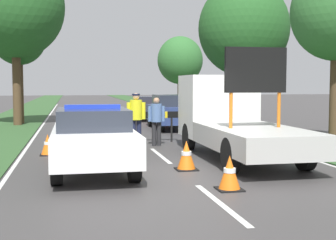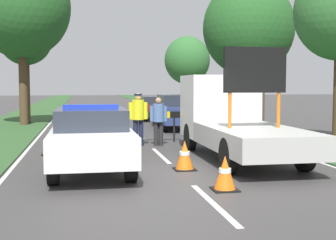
{
  "view_description": "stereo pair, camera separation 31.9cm",
  "coord_description": "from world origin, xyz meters",
  "px_view_note": "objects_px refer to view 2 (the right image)",
  "views": [
    {
      "loc": [
        -2.55,
        -10.51,
        2.1
      ],
      "look_at": [
        0.1,
        2.28,
        1.1
      ],
      "focal_mm": 50.0,
      "sensor_mm": 36.0,
      "label": 1
    },
    {
      "loc": [
        -2.23,
        -10.57,
        2.1
      ],
      "look_at": [
        0.1,
        2.28,
        1.1
      ],
      "focal_mm": 50.0,
      "sensor_mm": 36.0,
      "label": 2
    }
  ],
  "objects_px": {
    "traffic_cone_near_police": "(49,144)",
    "traffic_cone_centre_front": "(85,141)",
    "pedestrian_civilian": "(158,118)",
    "roadside_tree_far_left": "(187,61)",
    "work_truck": "(232,118)",
    "roadside_tree_near_left": "(248,29)",
    "traffic_cone_behind_barrier": "(225,173)",
    "roadside_tree_mid_right": "(21,7)",
    "queued_car_hatch_blue": "(176,111)",
    "road_barrier": "(148,117)",
    "queued_car_wagon_maroon": "(155,107)",
    "police_officer": "(138,115)",
    "traffic_cone_near_truck": "(185,155)",
    "roadside_tree_mid_left": "(25,38)",
    "police_car": "(91,138)",
    "utility_pole": "(263,34)"
  },
  "relations": [
    {
      "from": "road_barrier",
      "to": "utility_pole",
      "type": "bearing_deg",
      "value": 32.03
    },
    {
      "from": "queued_car_hatch_blue",
      "to": "traffic_cone_near_truck",
      "type": "bearing_deg",
      "value": 79.9
    },
    {
      "from": "police_officer",
      "to": "queued_car_wagon_maroon",
      "type": "bearing_deg",
      "value": -77.65
    },
    {
      "from": "queued_car_hatch_blue",
      "to": "roadside_tree_far_left",
      "type": "bearing_deg",
      "value": -105.1
    },
    {
      "from": "police_car",
      "to": "roadside_tree_mid_left",
      "type": "distance_m",
      "value": 15.22
    },
    {
      "from": "road_barrier",
      "to": "pedestrian_civilian",
      "type": "relative_size",
      "value": 1.47
    },
    {
      "from": "queued_car_hatch_blue",
      "to": "roadside_tree_near_left",
      "type": "height_order",
      "value": "roadside_tree_near_left"
    },
    {
      "from": "police_officer",
      "to": "roadside_tree_near_left",
      "type": "height_order",
      "value": "roadside_tree_near_left"
    },
    {
      "from": "traffic_cone_near_police",
      "to": "pedestrian_civilian",
      "type": "bearing_deg",
      "value": 22.34
    },
    {
      "from": "traffic_cone_behind_barrier",
      "to": "queued_car_wagon_maroon",
      "type": "distance_m",
      "value": 18.68
    },
    {
      "from": "pedestrian_civilian",
      "to": "traffic_cone_near_truck",
      "type": "height_order",
      "value": "pedestrian_civilian"
    },
    {
      "from": "roadside_tree_mid_right",
      "to": "traffic_cone_near_police",
      "type": "bearing_deg",
      "value": -79.42
    },
    {
      "from": "police_car",
      "to": "traffic_cone_near_truck",
      "type": "height_order",
      "value": "police_car"
    },
    {
      "from": "police_officer",
      "to": "queued_car_hatch_blue",
      "type": "xyz_separation_m",
      "value": [
        2.46,
        5.74,
        -0.25
      ]
    },
    {
      "from": "police_officer",
      "to": "queued_car_wagon_maroon",
      "type": "height_order",
      "value": "police_officer"
    },
    {
      "from": "traffic_cone_centre_front",
      "to": "traffic_cone_behind_barrier",
      "type": "height_order",
      "value": "traffic_cone_behind_barrier"
    },
    {
      "from": "traffic_cone_behind_barrier",
      "to": "traffic_cone_centre_front",
      "type": "bearing_deg",
      "value": 111.79
    },
    {
      "from": "police_officer",
      "to": "roadside_tree_mid_left",
      "type": "height_order",
      "value": "roadside_tree_mid_left"
    },
    {
      "from": "work_truck",
      "to": "pedestrian_civilian",
      "type": "distance_m",
      "value": 3.1
    },
    {
      "from": "roadside_tree_near_left",
      "to": "police_officer",
      "type": "bearing_deg",
      "value": -141.33
    },
    {
      "from": "work_truck",
      "to": "utility_pole",
      "type": "bearing_deg",
      "value": -117.03
    },
    {
      "from": "queued_car_hatch_blue",
      "to": "road_barrier",
      "type": "bearing_deg",
      "value": 67.58
    },
    {
      "from": "roadside_tree_mid_right",
      "to": "utility_pole",
      "type": "bearing_deg",
      "value": -25.56
    },
    {
      "from": "traffic_cone_centre_front",
      "to": "road_barrier",
      "type": "bearing_deg",
      "value": 26.96
    },
    {
      "from": "pedestrian_civilian",
      "to": "traffic_cone_near_police",
      "type": "distance_m",
      "value": 3.88
    },
    {
      "from": "traffic_cone_near_truck",
      "to": "roadside_tree_mid_left",
      "type": "height_order",
      "value": "roadside_tree_mid_left"
    },
    {
      "from": "queued_car_hatch_blue",
      "to": "utility_pole",
      "type": "xyz_separation_m",
      "value": [
        3.56,
        -1.8,
        3.5
      ]
    },
    {
      "from": "work_truck",
      "to": "roadside_tree_mid_right",
      "type": "xyz_separation_m",
      "value": [
        -7.3,
        11.75,
        4.87
      ]
    },
    {
      "from": "traffic_cone_near_police",
      "to": "traffic_cone_centre_front",
      "type": "height_order",
      "value": "traffic_cone_near_police"
    },
    {
      "from": "pedestrian_civilian",
      "to": "roadside_tree_mid_left",
      "type": "relative_size",
      "value": 0.27
    },
    {
      "from": "utility_pole",
      "to": "work_truck",
      "type": "bearing_deg",
      "value": -118.49
    },
    {
      "from": "queued_car_hatch_blue",
      "to": "roadside_tree_near_left",
      "type": "relative_size",
      "value": 0.63
    },
    {
      "from": "roadside_tree_mid_left",
      "to": "utility_pole",
      "type": "relative_size",
      "value": 0.72
    },
    {
      "from": "traffic_cone_behind_barrier",
      "to": "queued_car_hatch_blue",
      "type": "xyz_separation_m",
      "value": [
        1.54,
        12.71,
        0.48
      ]
    },
    {
      "from": "police_car",
      "to": "utility_pole",
      "type": "height_order",
      "value": "utility_pole"
    },
    {
      "from": "road_barrier",
      "to": "traffic_cone_centre_front",
      "type": "relative_size",
      "value": 4.79
    },
    {
      "from": "pedestrian_civilian",
      "to": "roadside_tree_far_left",
      "type": "xyz_separation_m",
      "value": [
        4.91,
        17.45,
        2.84
      ]
    },
    {
      "from": "traffic_cone_centre_front",
      "to": "roadside_tree_mid_right",
      "type": "height_order",
      "value": "roadside_tree_mid_right"
    },
    {
      "from": "road_barrier",
      "to": "roadside_tree_far_left",
      "type": "xyz_separation_m",
      "value": [
        5.14,
        16.48,
        2.9
      ]
    },
    {
      "from": "road_barrier",
      "to": "police_officer",
      "type": "xyz_separation_m",
      "value": [
        -0.46,
        -0.9,
        0.17
      ]
    },
    {
      "from": "road_barrier",
      "to": "traffic_cone_near_truck",
      "type": "xyz_separation_m",
      "value": [
        0.14,
        -5.56,
        -0.55
      ]
    },
    {
      "from": "pedestrian_civilian",
      "to": "queued_car_wagon_maroon",
      "type": "xyz_separation_m",
      "value": [
        1.66,
        11.72,
        -0.22
      ]
    },
    {
      "from": "queued_car_hatch_blue",
      "to": "roadside_tree_mid_left",
      "type": "distance_m",
      "value": 9.22
    },
    {
      "from": "roadside_tree_mid_left",
      "to": "utility_pole",
      "type": "bearing_deg",
      "value": -29.5
    },
    {
      "from": "police_car",
      "to": "traffic_cone_near_police",
      "type": "distance_m",
      "value": 3.11
    },
    {
      "from": "pedestrian_civilian",
      "to": "roadside_tree_near_left",
      "type": "bearing_deg",
      "value": 19.99
    },
    {
      "from": "traffic_cone_behind_barrier",
      "to": "roadside_tree_near_left",
      "type": "distance_m",
      "value": 12.97
    },
    {
      "from": "utility_pole",
      "to": "roadside_tree_mid_right",
      "type": "bearing_deg",
      "value": 154.44
    },
    {
      "from": "queued_car_wagon_maroon",
      "to": "roadside_tree_near_left",
      "type": "bearing_deg",
      "value": 113.43
    },
    {
      "from": "work_truck",
      "to": "roadside_tree_near_left",
      "type": "height_order",
      "value": "roadside_tree_near_left"
    }
  ]
}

